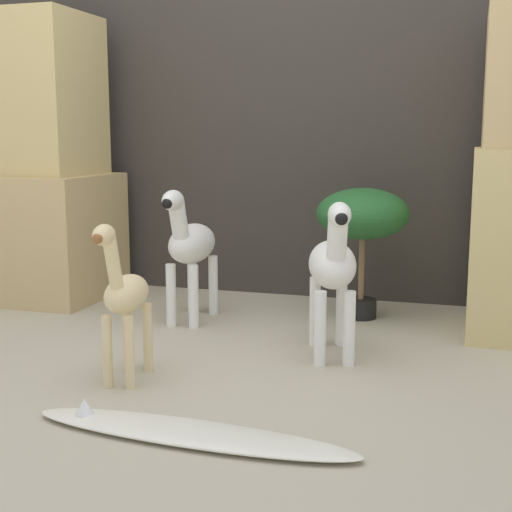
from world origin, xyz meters
name	(u,v)px	position (x,y,z in m)	size (l,w,h in m)	color
ground_plane	(178,394)	(0.00, 0.00, 0.00)	(14.00, 14.00, 0.00)	#B2A88E
wall_back	(294,99)	(0.00, 1.69, 1.10)	(6.40, 0.08, 2.20)	#38332D
rock_pillar_left	(43,175)	(-1.31, 1.22, 0.69)	(0.68, 0.68, 1.54)	tan
zebra_right	(333,267)	(0.44, 0.58, 0.38)	(0.30, 0.53, 0.66)	white
zebra_left	(190,245)	(-0.33, 0.95, 0.38)	(0.20, 0.52, 0.66)	white
giraffe_figurine	(124,296)	(-0.23, 0.07, 0.32)	(0.17, 0.41, 0.61)	beige
potted_palm_front	(363,218)	(0.46, 1.25, 0.50)	(0.46, 0.46, 0.65)	black
surfboard	(188,432)	(0.18, -0.34, 0.02)	(1.06, 0.24, 0.08)	silver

